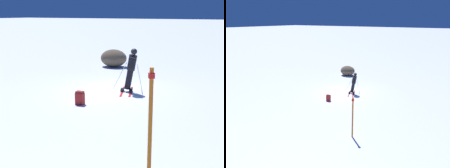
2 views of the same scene
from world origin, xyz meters
TOP-DOWN VIEW (x-y plane):
  - ground_plane at (0.00, 0.00)m, footprint 300.00×300.00m
  - skier at (-0.82, -0.04)m, footprint 1.34×1.79m
  - spare_backpack at (0.00, 2.53)m, footprint 0.32×0.25m
  - exposed_boulder_1 at (2.88, -5.25)m, footprint 1.66×1.41m
  - trail_marker at (-4.27, 6.27)m, footprint 0.13×0.13m

SIDE VIEW (x-z plane):
  - ground_plane at x=0.00m, z-range 0.00..0.00m
  - spare_backpack at x=0.00m, z-range -0.01..0.49m
  - exposed_boulder_1 at x=2.88m, z-range 0.00..1.08m
  - skier at x=-0.82m, z-range 0.11..1.99m
  - trail_marker at x=-4.27m, z-range 0.10..2.41m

